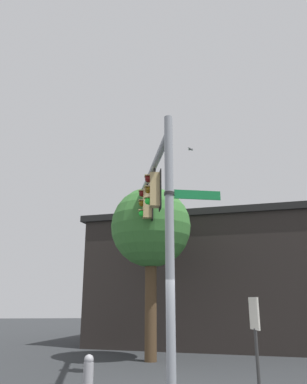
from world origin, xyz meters
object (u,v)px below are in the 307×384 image
object	(u,v)px
street_name_sign	(187,194)
fire_hydrant	(88,373)
traffic_light_mid_outer	(141,214)
traffic_light_nearest_pole	(154,190)
bird_flying	(191,149)
traffic_light_mid_inner	(147,203)
historical_marker	(255,328)

from	to	relation	value
street_name_sign	fire_hydrant	size ratio (longest dim) A/B	1.69
traffic_light_mid_outer	fire_hydrant	distance (m)	6.82
traffic_light_mid_outer	fire_hydrant	size ratio (longest dim) A/B	1.59
street_name_sign	fire_hydrant	xyz separation A→B (m)	(1.12, 2.23, -4.09)
fire_hydrant	traffic_light_nearest_pole	bearing A→B (deg)	-53.98
bird_flying	fire_hydrant	xyz separation A→B (m)	(-3.99, 3.39, -7.44)
traffic_light_nearest_pole	street_name_sign	xyz separation A→B (m)	(-2.32, -0.58, -0.78)
traffic_light_nearest_pole	traffic_light_mid_outer	distance (m)	3.33
traffic_light_nearest_pole	bird_flying	distance (m)	4.16
street_name_sign	traffic_light_nearest_pole	bearing A→B (deg)	13.95
bird_flying	traffic_light_mid_outer	bearing A→B (deg)	74.28
traffic_light_mid_outer	fire_hydrant	xyz separation A→B (m)	(-4.53, 1.47, -4.88)
traffic_light_mid_outer	traffic_light_mid_inner	bearing A→B (deg)	-176.84
traffic_light_mid_outer	street_name_sign	world-z (taller)	traffic_light_mid_outer
traffic_light_nearest_pole	traffic_light_mid_outer	bearing A→B (deg)	3.16
traffic_light_mid_inner	street_name_sign	distance (m)	4.11
street_name_sign	bird_flying	world-z (taller)	bird_flying
street_name_sign	historical_marker	xyz separation A→B (m)	(0.74, -1.73, -3.11)
traffic_light_mid_inner	traffic_light_mid_outer	size ratio (longest dim) A/B	1.00
traffic_light_mid_inner	bird_flying	distance (m)	3.34
historical_marker	street_name_sign	bearing A→B (deg)	113.05
traffic_light_nearest_pole	traffic_light_mid_inner	xyz separation A→B (m)	(1.66, 0.09, 0.00)
traffic_light_mid_inner	fire_hydrant	world-z (taller)	traffic_light_mid_inner
bird_flying	historical_marker	xyz separation A→B (m)	(-4.37, -0.58, -6.45)
traffic_light_mid_inner	street_name_sign	xyz separation A→B (m)	(-3.98, -0.67, -0.78)
traffic_light_nearest_pole	street_name_sign	bearing A→B (deg)	-166.05
street_name_sign	historical_marker	world-z (taller)	street_name_sign
traffic_light_nearest_pole	traffic_light_mid_outer	size ratio (longest dim) A/B	1.00
traffic_light_mid_outer	street_name_sign	distance (m)	5.75
street_name_sign	bird_flying	xyz separation A→B (m)	(5.11, -1.16, 3.34)
traffic_light_mid_inner	fire_hydrant	distance (m)	5.87
traffic_light_mid_outer	historical_marker	bearing A→B (deg)	-153.08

